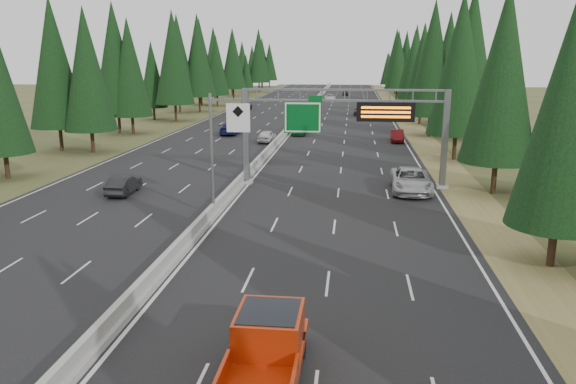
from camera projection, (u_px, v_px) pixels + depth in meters
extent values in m
cube|color=black|center=(296.00, 123.00, 90.19)|extent=(32.00, 260.00, 0.08)
cube|color=olive|center=(409.00, 124.00, 88.22)|extent=(3.60, 260.00, 0.06)
cube|color=#39421E|center=(189.00, 121.00, 92.16)|extent=(3.60, 260.00, 0.06)
cube|color=gray|center=(296.00, 122.00, 90.14)|extent=(0.70, 260.00, 0.30)
cube|color=gray|center=(296.00, 119.00, 90.05)|extent=(0.30, 260.00, 0.60)
cube|color=slate|center=(246.00, 137.00, 45.76)|extent=(0.45, 0.45, 7.80)
cube|color=gray|center=(247.00, 181.00, 46.64)|extent=(0.90, 0.90, 0.30)
cube|color=slate|center=(445.00, 140.00, 44.00)|extent=(0.45, 0.45, 7.80)
cube|color=gray|center=(442.00, 186.00, 44.88)|extent=(0.90, 0.90, 0.30)
cube|color=slate|center=(345.00, 90.00, 43.99)|extent=(15.85, 0.35, 0.16)
cube|color=slate|center=(344.00, 101.00, 44.18)|extent=(15.85, 0.35, 0.16)
cube|color=#054C19|center=(303.00, 117.00, 44.62)|extent=(3.00, 0.10, 2.50)
cube|color=silver|center=(303.00, 117.00, 44.56)|extent=(2.85, 0.02, 2.35)
cube|color=#054C19|center=(315.00, 98.00, 44.16)|extent=(1.10, 0.10, 0.45)
cube|color=black|center=(386.00, 112.00, 43.73)|extent=(4.50, 0.40, 1.50)
cube|color=orange|center=(386.00, 108.00, 43.44)|extent=(3.80, 0.02, 0.18)
cube|color=orange|center=(386.00, 112.00, 43.52)|extent=(3.80, 0.02, 0.18)
cube|color=orange|center=(386.00, 117.00, 43.60)|extent=(3.80, 0.02, 0.18)
cylinder|color=slate|center=(212.00, 156.00, 36.12)|extent=(0.20, 0.20, 8.00)
cube|color=gray|center=(214.00, 214.00, 37.03)|extent=(0.50, 0.50, 0.20)
cube|color=slate|center=(226.00, 100.00, 35.16)|extent=(2.00, 0.15, 0.15)
cube|color=silver|center=(238.00, 118.00, 35.22)|extent=(1.50, 0.06, 1.80)
cylinder|color=black|center=(552.00, 246.00, 28.08)|extent=(0.40, 0.40, 2.17)
cone|color=black|center=(568.00, 110.00, 26.49)|extent=(4.88, 4.88, 11.40)
cylinder|color=black|center=(494.00, 178.00, 43.16)|extent=(0.40, 0.40, 2.51)
cone|color=black|center=(503.00, 74.00, 41.32)|extent=(5.66, 5.66, 13.20)
cylinder|color=black|center=(563.00, 184.00, 41.45)|extent=(0.40, 0.40, 2.28)
cone|color=black|center=(574.00, 86.00, 39.78)|extent=(5.14, 5.14, 11.99)
cylinder|color=black|center=(454.00, 147.00, 57.36)|extent=(0.40, 0.40, 2.67)
cone|color=black|center=(460.00, 63.00, 55.40)|extent=(6.01, 6.01, 14.03)
cylinder|color=black|center=(497.00, 149.00, 57.75)|extent=(0.40, 0.40, 2.13)
cone|color=black|center=(503.00, 84.00, 56.19)|extent=(4.79, 4.79, 11.19)
cylinder|color=black|center=(429.00, 126.00, 74.33)|extent=(0.40, 0.40, 2.81)
cone|color=black|center=(433.00, 58.00, 72.28)|extent=(6.32, 6.32, 14.74)
cylinder|color=black|center=(466.00, 128.00, 71.76)|extent=(0.40, 0.40, 3.03)
cone|color=black|center=(471.00, 52.00, 69.55)|extent=(6.81, 6.81, 15.89)
cylinder|color=black|center=(420.00, 117.00, 87.96)|extent=(0.40, 0.40, 2.45)
cone|color=black|center=(423.00, 67.00, 86.17)|extent=(5.51, 5.51, 12.85)
cylinder|color=black|center=(445.00, 115.00, 88.27)|extent=(0.40, 0.40, 2.75)
cone|color=black|center=(449.00, 60.00, 86.27)|extent=(6.18, 6.18, 14.42)
cylinder|color=black|center=(411.00, 109.00, 101.73)|extent=(0.40, 0.40, 2.40)
cone|color=black|center=(414.00, 66.00, 99.98)|extent=(5.40, 5.40, 12.60)
cylinder|color=black|center=(442.00, 111.00, 100.78)|extent=(0.40, 0.40, 1.94)
cone|color=black|center=(445.00, 76.00, 99.36)|extent=(4.37, 4.37, 10.19)
cylinder|color=black|center=(407.00, 102.00, 118.11)|extent=(0.40, 0.40, 2.04)
cone|color=black|center=(408.00, 71.00, 116.62)|extent=(4.60, 4.60, 10.73)
cylinder|color=black|center=(421.00, 101.00, 116.83)|extent=(0.40, 0.40, 2.76)
cone|color=black|center=(424.00, 59.00, 114.81)|extent=(6.20, 6.20, 14.48)
cylinder|color=black|center=(396.00, 96.00, 132.49)|extent=(0.40, 0.40, 2.65)
cone|color=black|center=(398.00, 60.00, 130.56)|extent=(5.95, 5.95, 13.89)
cylinder|color=black|center=(414.00, 96.00, 132.94)|extent=(0.40, 0.40, 2.85)
cone|color=black|center=(416.00, 57.00, 130.86)|extent=(6.41, 6.41, 14.96)
cylinder|color=black|center=(398.00, 92.00, 148.94)|extent=(0.40, 0.40, 2.43)
cone|color=black|center=(400.00, 63.00, 147.17)|extent=(5.47, 5.47, 12.77)
cylinder|color=black|center=(412.00, 92.00, 149.05)|extent=(0.40, 0.40, 2.58)
cone|color=black|center=(414.00, 61.00, 147.16)|extent=(5.81, 5.81, 13.56)
cylinder|color=black|center=(395.00, 89.00, 161.77)|extent=(0.40, 0.40, 2.93)
cone|color=black|center=(396.00, 56.00, 159.63)|extent=(6.60, 6.60, 15.40)
cylinder|color=black|center=(405.00, 88.00, 164.25)|extent=(0.40, 0.40, 2.86)
cone|color=black|center=(406.00, 57.00, 162.16)|extent=(6.44, 6.44, 15.02)
cylinder|color=black|center=(387.00, 87.00, 178.52)|extent=(0.40, 0.40, 1.90)
cone|color=black|center=(387.00, 68.00, 177.14)|extent=(4.27, 4.27, 9.96)
cylinder|color=black|center=(402.00, 87.00, 176.33)|extent=(0.40, 0.40, 2.24)
cone|color=black|center=(403.00, 64.00, 174.69)|extent=(5.04, 5.04, 11.75)
cylinder|color=black|center=(388.00, 85.00, 192.66)|extent=(0.40, 0.40, 1.93)
cone|color=black|center=(389.00, 67.00, 191.25)|extent=(4.34, 4.34, 10.12)
cylinder|color=black|center=(396.00, 84.00, 193.61)|extent=(0.40, 0.40, 2.60)
cone|color=black|center=(398.00, 60.00, 191.71)|extent=(5.85, 5.85, 13.64)
cylinder|color=black|center=(7.00, 166.00, 48.83)|extent=(0.40, 0.40, 2.20)
cylinder|color=black|center=(93.00, 142.00, 61.73)|extent=(0.40, 0.40, 2.50)
cone|color=black|center=(87.00, 69.00, 59.90)|extent=(5.63, 5.63, 13.14)
cylinder|color=black|center=(61.00, 139.00, 62.98)|extent=(0.40, 0.40, 2.69)
cone|color=black|center=(54.00, 62.00, 61.02)|extent=(6.04, 6.04, 14.10)
cylinder|color=black|center=(133.00, 125.00, 76.91)|extent=(0.40, 0.40, 2.48)
cone|color=black|center=(129.00, 67.00, 75.09)|extent=(5.59, 5.59, 13.04)
cylinder|color=black|center=(119.00, 123.00, 77.61)|extent=(0.40, 0.40, 2.82)
cone|color=black|center=(115.00, 58.00, 75.55)|extent=(6.35, 6.35, 14.81)
cylinder|color=black|center=(176.00, 113.00, 92.17)|extent=(0.40, 0.40, 2.84)
cone|color=black|center=(173.00, 57.00, 90.09)|extent=(6.39, 6.39, 14.92)
cylinder|color=black|center=(154.00, 114.00, 94.54)|extent=(0.40, 0.40, 2.08)
cone|color=black|center=(152.00, 74.00, 93.02)|extent=(4.69, 4.69, 10.94)
cylinder|color=black|center=(200.00, 104.00, 108.61)|extent=(0.40, 0.40, 2.95)
cone|color=black|center=(198.00, 55.00, 106.46)|extent=(6.63, 6.63, 15.47)
cylinder|color=black|center=(180.00, 105.00, 107.22)|extent=(0.40, 0.40, 2.92)
cone|color=black|center=(178.00, 56.00, 105.09)|extent=(6.56, 6.56, 15.31)
cylinder|color=black|center=(217.00, 101.00, 121.04)|extent=(0.40, 0.40, 2.39)
cone|color=black|center=(216.00, 65.00, 119.29)|extent=(5.38, 5.38, 12.56)
cylinder|color=black|center=(201.00, 98.00, 123.32)|extent=(0.40, 0.40, 2.96)
cone|color=black|center=(200.00, 55.00, 121.15)|extent=(6.66, 6.66, 15.54)
cylinder|color=black|center=(234.00, 95.00, 137.54)|extent=(0.40, 0.40, 2.77)
cone|color=black|center=(233.00, 58.00, 135.51)|extent=(6.23, 6.23, 14.54)
cylinder|color=black|center=(215.00, 94.00, 138.16)|extent=(0.40, 0.40, 2.81)
cone|color=black|center=(214.00, 58.00, 136.11)|extent=(6.32, 6.32, 14.76)
cylinder|color=black|center=(246.00, 92.00, 153.97)|extent=(0.40, 0.40, 1.79)
cone|color=black|center=(246.00, 72.00, 152.66)|extent=(4.02, 4.02, 9.38)
cylinder|color=black|center=(232.00, 91.00, 151.81)|extent=(0.40, 0.40, 2.66)
cone|color=black|center=(232.00, 60.00, 149.87)|extent=(5.99, 5.99, 13.97)
cylinder|color=black|center=(259.00, 87.00, 169.19)|extent=(0.40, 0.40, 3.00)
cone|color=black|center=(259.00, 55.00, 167.00)|extent=(6.74, 6.74, 15.74)
cylinder|color=black|center=(243.00, 88.00, 168.05)|extent=(0.40, 0.40, 2.41)
cone|color=black|center=(242.00, 63.00, 166.29)|extent=(5.43, 5.43, 12.67)
cylinder|color=black|center=(262.00, 86.00, 182.48)|extent=(0.40, 0.40, 2.36)
cone|color=black|center=(262.00, 63.00, 180.75)|extent=(5.31, 5.31, 12.40)
cylinder|color=black|center=(253.00, 86.00, 182.72)|extent=(0.40, 0.40, 2.27)
cone|color=black|center=(252.00, 64.00, 181.06)|extent=(5.10, 5.10, 11.90)
cylinder|color=black|center=(270.00, 84.00, 197.68)|extent=(0.40, 0.40, 2.43)
cone|color=black|center=(269.00, 62.00, 195.90)|extent=(5.48, 5.48, 12.78)
cylinder|color=black|center=(262.00, 83.00, 199.27)|extent=(0.40, 0.40, 2.72)
cone|color=black|center=(262.00, 59.00, 197.28)|extent=(6.12, 6.12, 14.28)
imported|color=#ABACB0|center=(411.00, 180.00, 43.54)|extent=(3.12, 6.59, 1.82)
cylinder|color=black|center=(246.00, 342.00, 19.74)|extent=(0.34, 0.91, 0.91)
cylinder|color=black|center=(300.00, 345.00, 19.53)|extent=(0.34, 0.91, 0.91)
cube|color=#B02C0A|center=(265.00, 366.00, 17.85)|extent=(2.27, 6.35, 0.34)
cube|color=#B02C0A|center=(269.00, 329.00, 18.65)|extent=(2.15, 2.49, 1.25)
cube|color=black|center=(269.00, 319.00, 18.57)|extent=(1.93, 2.15, 0.62)
cube|color=#B02C0A|center=(219.00, 383.00, 16.23)|extent=(0.11, 2.72, 0.68)
imported|color=#145A24|center=(299.00, 129.00, 75.66)|extent=(1.95, 4.61, 1.56)
imported|color=#5A0C0F|center=(397.00, 136.00, 69.44)|extent=(1.70, 4.49, 1.46)
imported|color=black|center=(361.00, 111.00, 101.56)|extent=(2.65, 5.62, 1.59)
imported|color=silver|center=(330.00, 97.00, 135.84)|extent=(2.84, 5.45, 1.46)
imported|color=black|center=(345.00, 93.00, 154.30)|extent=(1.57, 3.85, 1.31)
imported|color=black|center=(124.00, 185.00, 42.90)|extent=(1.59, 4.30, 1.41)
imported|color=#171751|center=(231.00, 129.00, 76.05)|extent=(2.36, 5.58, 1.60)
imported|color=silver|center=(267.00, 136.00, 69.21)|extent=(2.07, 4.44, 1.47)
imported|color=black|center=(245.00, 106.00, 112.26)|extent=(2.67, 5.44, 1.49)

